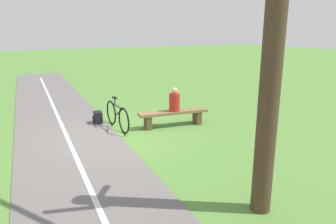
# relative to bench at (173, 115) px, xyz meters

# --- Properties ---
(ground_plane) EXTENTS (80.00, 80.00, 0.00)m
(ground_plane) POSITION_rel_bench_xyz_m (2.00, 0.03, -0.33)
(ground_plane) COLOR #548438
(bench) EXTENTS (2.11, 0.65, 0.46)m
(bench) POSITION_rel_bench_xyz_m (0.00, 0.00, 0.00)
(bench) COLOR brown
(bench) RESTS_ON ground_plane
(person_seated) EXTENTS (0.35, 0.35, 0.69)m
(person_seated) POSITION_rel_bench_xyz_m (-0.04, 0.01, 0.43)
(person_seated) COLOR #B2231E
(person_seated) RESTS_ON bench
(bicycle) EXTENTS (0.09, 1.72, 0.91)m
(bicycle) POSITION_rel_bench_xyz_m (1.53, -0.55, 0.05)
(bicycle) COLOR black
(bicycle) RESTS_ON ground_plane
(backpack) EXTENTS (0.31, 0.38, 0.37)m
(backpack) POSITION_rel_bench_xyz_m (1.88, -1.32, -0.15)
(backpack) COLOR black
(backpack) RESTS_ON ground_plane
(tree_far_right) EXTENTS (1.38, 1.31, 5.12)m
(tree_far_right) POSITION_rel_bench_xyz_m (0.98, 4.58, 1.99)
(tree_far_right) COLOR #473323
(tree_far_right) RESTS_ON ground_plane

